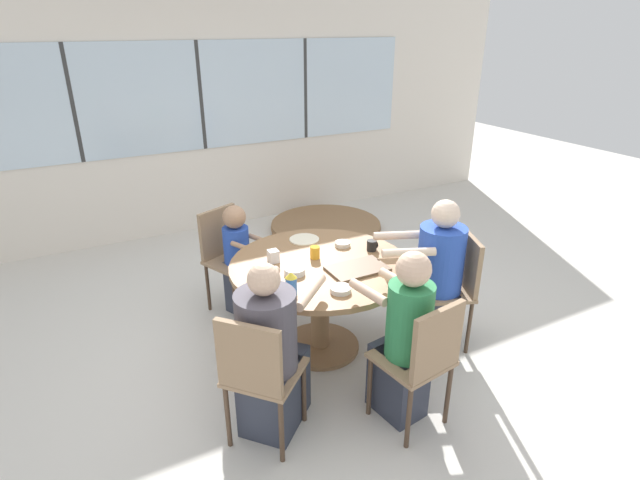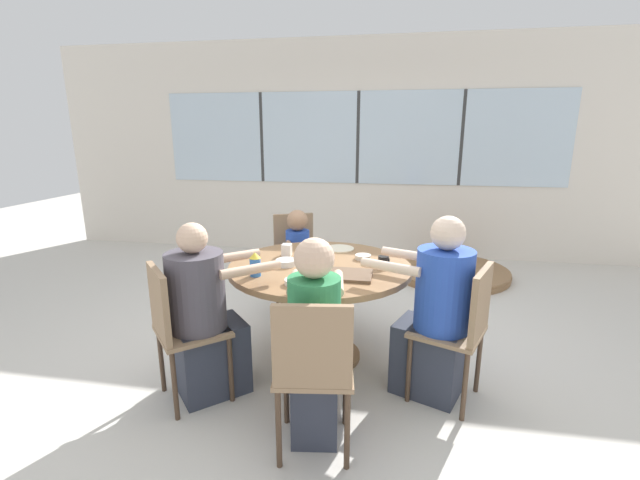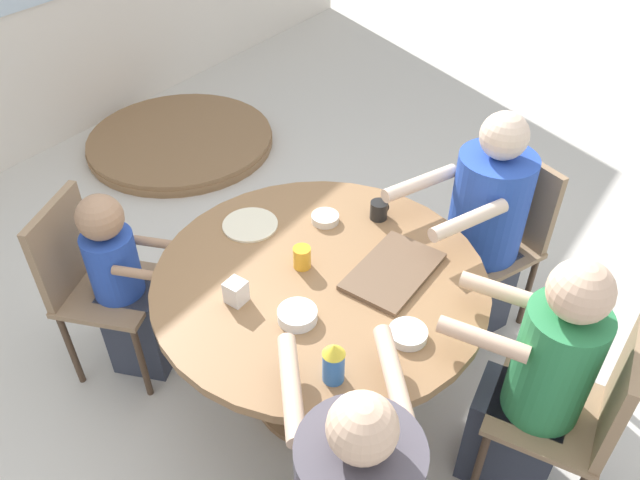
{
  "view_description": "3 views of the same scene",
  "coord_description": "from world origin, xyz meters",
  "px_view_note": "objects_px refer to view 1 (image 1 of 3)",
  "views": [
    {
      "loc": [
        -1.51,
        -2.84,
        2.31
      ],
      "look_at": [
        0.0,
        0.0,
        0.91
      ],
      "focal_mm": 28.0,
      "sensor_mm": 36.0,
      "label": 1
    },
    {
      "loc": [
        0.51,
        -2.87,
        1.66
      ],
      "look_at": [
        0.0,
        0.0,
        0.91
      ],
      "focal_mm": 24.0,
      "sensor_mm": 36.0,
      "label": 2
    },
    {
      "loc": [
        -1.44,
        -1.03,
        2.37
      ],
      "look_at": [
        0.0,
        0.0,
        0.91
      ],
      "focal_mm": 35.0,
      "sensor_mm": 36.0,
      "label": 3
    }
  ],
  "objects_px": {
    "person_man_blue_shirt": "(271,357)",
    "milk_carton_small": "(273,256)",
    "person_woman_green_shirt": "(433,283)",
    "coffee_mug": "(372,245)",
    "chair_for_toddler": "(226,250)",
    "sippy_cup": "(291,283)",
    "chair_for_man_teal_shirt": "(423,355)",
    "chair_for_woman_green_shirt": "(455,280)",
    "bowl_fruit": "(343,244)",
    "person_toddler": "(240,263)",
    "bowl_cereal": "(295,271)",
    "person_man_teal_shirt": "(404,343)",
    "chair_for_man_blue_shirt": "(258,370)",
    "juice_glass": "(315,252)",
    "bowl_white_shallow": "(341,289)",
    "folded_table_stack": "(326,226)"
  },
  "relations": [
    {
      "from": "person_man_blue_shirt",
      "to": "milk_carton_small",
      "type": "distance_m",
      "value": 0.86
    },
    {
      "from": "person_woman_green_shirt",
      "to": "coffee_mug",
      "type": "relative_size",
      "value": 14.45
    },
    {
      "from": "chair_for_toddler",
      "to": "sippy_cup",
      "type": "distance_m",
      "value": 1.29
    },
    {
      "from": "chair_for_man_teal_shirt",
      "to": "chair_for_woman_green_shirt",
      "type": "bearing_deg",
      "value": 29.65
    },
    {
      "from": "bowl_fruit",
      "to": "milk_carton_small",
      "type": "bearing_deg",
      "value": -178.99
    },
    {
      "from": "chair_for_woman_green_shirt",
      "to": "milk_carton_small",
      "type": "xyz_separation_m",
      "value": [
        -1.23,
        0.56,
        0.24
      ]
    },
    {
      "from": "chair_for_woman_green_shirt",
      "to": "chair_for_man_teal_shirt",
      "type": "relative_size",
      "value": 1.0
    },
    {
      "from": "coffee_mug",
      "to": "bowl_fruit",
      "type": "xyz_separation_m",
      "value": [
        -0.16,
        0.17,
        -0.02
      ]
    },
    {
      "from": "chair_for_man_teal_shirt",
      "to": "person_toddler",
      "type": "bearing_deg",
      "value": 96.95
    },
    {
      "from": "chair_for_toddler",
      "to": "bowl_cereal",
      "type": "relative_size",
      "value": 6.18
    },
    {
      "from": "person_man_teal_shirt",
      "to": "milk_carton_small",
      "type": "relative_size",
      "value": 12.58
    },
    {
      "from": "person_woman_green_shirt",
      "to": "person_man_teal_shirt",
      "type": "height_order",
      "value": "person_woman_green_shirt"
    },
    {
      "from": "person_woman_green_shirt",
      "to": "person_man_teal_shirt",
      "type": "bearing_deg",
      "value": 150.75
    },
    {
      "from": "chair_for_man_blue_shirt",
      "to": "milk_carton_small",
      "type": "bearing_deg",
      "value": 109.13
    },
    {
      "from": "chair_for_toddler",
      "to": "juice_glass",
      "type": "xyz_separation_m",
      "value": [
        0.41,
        -0.85,
        0.24
      ]
    },
    {
      "from": "bowl_cereal",
      "to": "chair_for_man_teal_shirt",
      "type": "bearing_deg",
      "value": -68.22
    },
    {
      "from": "person_man_blue_shirt",
      "to": "chair_for_toddler",
      "type": "bearing_deg",
      "value": 129.3
    },
    {
      "from": "bowl_white_shallow",
      "to": "bowl_cereal",
      "type": "height_order",
      "value": "bowl_cereal"
    },
    {
      "from": "sippy_cup",
      "to": "bowl_fruit",
      "type": "distance_m",
      "value": 0.84
    },
    {
      "from": "sippy_cup",
      "to": "chair_for_man_blue_shirt",
      "type": "bearing_deg",
      "value": -136.3
    },
    {
      "from": "chair_for_man_blue_shirt",
      "to": "person_woman_green_shirt",
      "type": "relative_size",
      "value": 0.76
    },
    {
      "from": "person_toddler",
      "to": "folded_table_stack",
      "type": "bearing_deg",
      "value": -163.11
    },
    {
      "from": "milk_carton_small",
      "to": "bowl_white_shallow",
      "type": "xyz_separation_m",
      "value": [
        0.21,
        -0.6,
        -0.03
      ]
    },
    {
      "from": "bowl_white_shallow",
      "to": "folded_table_stack",
      "type": "height_order",
      "value": "bowl_white_shallow"
    },
    {
      "from": "person_man_teal_shirt",
      "to": "person_toddler",
      "type": "height_order",
      "value": "person_man_teal_shirt"
    },
    {
      "from": "milk_carton_small",
      "to": "coffee_mug",
      "type": "bearing_deg",
      "value": -12.39
    },
    {
      "from": "chair_for_man_teal_shirt",
      "to": "coffee_mug",
      "type": "relative_size",
      "value": 10.91
    },
    {
      "from": "person_man_blue_shirt",
      "to": "juice_glass",
      "type": "xyz_separation_m",
      "value": [
        0.64,
        0.66,
        0.27
      ]
    },
    {
      "from": "person_woman_green_shirt",
      "to": "bowl_white_shallow",
      "type": "distance_m",
      "value": 0.9
    },
    {
      "from": "milk_carton_small",
      "to": "bowl_cereal",
      "type": "distance_m",
      "value": 0.25
    },
    {
      "from": "person_toddler",
      "to": "folded_table_stack",
      "type": "xyz_separation_m",
      "value": [
        1.53,
        1.29,
        -0.41
      ]
    },
    {
      "from": "juice_glass",
      "to": "sippy_cup",
      "type": "bearing_deg",
      "value": -132.82
    },
    {
      "from": "person_toddler",
      "to": "person_man_teal_shirt",
      "type": "bearing_deg",
      "value": 82.44
    },
    {
      "from": "coffee_mug",
      "to": "chair_for_man_teal_shirt",
      "type": "bearing_deg",
      "value": -106.65
    },
    {
      "from": "person_man_teal_shirt",
      "to": "milk_carton_small",
      "type": "height_order",
      "value": "person_man_teal_shirt"
    },
    {
      "from": "juice_glass",
      "to": "bowl_fruit",
      "type": "height_order",
      "value": "juice_glass"
    },
    {
      "from": "juice_glass",
      "to": "milk_carton_small",
      "type": "xyz_separation_m",
      "value": [
        -0.29,
        0.08,
        0.0
      ]
    },
    {
      "from": "milk_carton_small",
      "to": "person_man_teal_shirt",
      "type": "bearing_deg",
      "value": -68.18
    },
    {
      "from": "coffee_mug",
      "to": "person_woman_green_shirt",
      "type": "bearing_deg",
      "value": -44.9
    },
    {
      "from": "milk_carton_small",
      "to": "chair_for_woman_green_shirt",
      "type": "bearing_deg",
      "value": -24.6
    },
    {
      "from": "person_man_blue_shirt",
      "to": "bowl_cereal",
      "type": "xyz_separation_m",
      "value": [
        0.4,
        0.5,
        0.25
      ]
    },
    {
      "from": "person_toddler",
      "to": "milk_carton_small",
      "type": "bearing_deg",
      "value": 71.71
    },
    {
      "from": "chair_for_man_teal_shirt",
      "to": "folded_table_stack",
      "type": "relative_size",
      "value": 0.67
    },
    {
      "from": "chair_for_man_blue_shirt",
      "to": "milk_carton_small",
      "type": "distance_m",
      "value": 1.01
    },
    {
      "from": "person_woman_green_shirt",
      "to": "bowl_cereal",
      "type": "bearing_deg",
      "value": 98.24
    },
    {
      "from": "chair_for_man_teal_shirt",
      "to": "bowl_fruit",
      "type": "distance_m",
      "value": 1.22
    },
    {
      "from": "person_woman_green_shirt",
      "to": "bowl_fruit",
      "type": "relative_size",
      "value": 9.93
    },
    {
      "from": "person_woman_green_shirt",
      "to": "person_toddler",
      "type": "relative_size",
      "value": 1.22
    },
    {
      "from": "person_toddler",
      "to": "sippy_cup",
      "type": "height_order",
      "value": "person_toddler"
    },
    {
      "from": "person_woman_green_shirt",
      "to": "milk_carton_small",
      "type": "relative_size",
      "value": 12.89
    }
  ]
}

